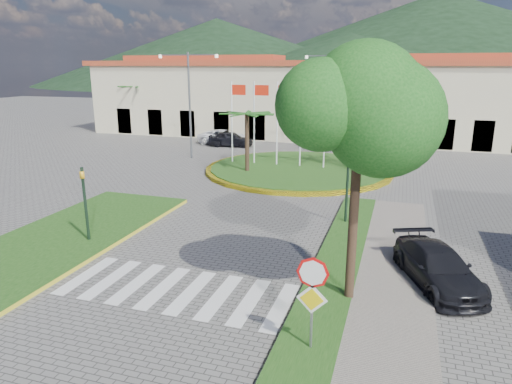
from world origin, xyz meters
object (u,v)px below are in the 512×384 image
(car_dark_b, at_px, (359,136))
(white_van, at_px, (224,137))
(deciduous_tree, at_px, (358,135))
(stop_sign, at_px, (312,290))
(car_side_right, at_px, (437,267))
(roundabout_island, at_px, (298,169))
(car_dark_a, at_px, (231,139))

(car_dark_b, bearing_deg, white_van, 96.11)
(deciduous_tree, relative_size, white_van, 1.45)
(stop_sign, relative_size, car_dark_b, 0.75)
(white_van, xyz_separation_m, car_dark_b, (11.79, 4.78, -0.07))
(white_van, height_order, car_side_right, white_van)
(car_dark_b, relative_size, car_side_right, 0.81)
(stop_sign, xyz_separation_m, deciduous_tree, (0.60, 3.04, 3.38))
(stop_sign, xyz_separation_m, car_dark_b, (-2.20, 33.83, -1.21))
(roundabout_island, bearing_deg, car_dark_b, 78.94)
(roundabout_island, height_order, white_van, roundabout_island)
(roundabout_island, relative_size, deciduous_tree, 1.87)
(car_dark_a, relative_size, car_side_right, 0.91)
(stop_sign, bearing_deg, car_side_right, 57.32)
(stop_sign, height_order, white_van, stop_sign)
(car_dark_b, bearing_deg, roundabout_island, 153.01)
(car_dark_a, bearing_deg, car_side_right, -153.14)
(stop_sign, xyz_separation_m, white_van, (-13.99, 29.05, -1.14))
(stop_sign, distance_m, white_van, 32.27)
(stop_sign, relative_size, car_side_right, 0.61)
(car_dark_a, bearing_deg, roundabout_island, -143.17)
(white_van, bearing_deg, stop_sign, -156.74)
(roundabout_island, distance_m, stop_sign, 20.69)
(stop_sign, height_order, car_dark_b, stop_sign)
(car_dark_b, bearing_deg, deciduous_tree, 169.27)
(car_dark_a, relative_size, car_dark_b, 1.12)
(stop_sign, distance_m, car_dark_b, 33.92)
(deciduous_tree, height_order, car_side_right, deciduous_tree)
(deciduous_tree, height_order, car_dark_a, deciduous_tree)
(car_dark_a, bearing_deg, car_dark_b, -69.77)
(roundabout_island, bearing_deg, deciduous_tree, -72.09)
(deciduous_tree, relative_size, car_dark_b, 1.92)
(roundabout_island, distance_m, car_dark_a, 11.33)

